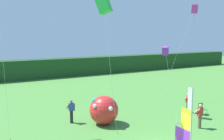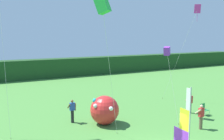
{
  "view_description": "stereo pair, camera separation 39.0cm",
  "coord_description": "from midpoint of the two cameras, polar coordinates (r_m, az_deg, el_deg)",
  "views": [
    {
      "loc": [
        -8.4,
        -9.47,
        6.12
      ],
      "look_at": [
        -0.68,
        3.9,
        4.07
      ],
      "focal_mm": 41.04,
      "sensor_mm": 36.0,
      "label": 1
    },
    {
      "loc": [
        -8.06,
        -9.66,
        6.12
      ],
      "look_at": [
        -0.68,
        3.9,
        4.07
      ],
      "focal_mm": 41.04,
      "sensor_mm": 36.0,
      "label": 2
    }
  ],
  "objects": [
    {
      "name": "person_mid_field",
      "position": [
        18.16,
        18.42,
        -9.58
      ],
      "size": [
        0.55,
        0.48,
        1.66
      ],
      "color": "brown",
      "rests_on": "ground"
    },
    {
      "name": "kite_green_box_1",
      "position": [
        13.11,
        -2.74,
        14.22
      ],
      "size": [
        2.38,
        2.32,
        8.14
      ],
      "color": "brown",
      "rests_on": "ground"
    },
    {
      "name": "inflatable_balloon",
      "position": [
        17.99,
        -2.45,
        -8.92
      ],
      "size": [
        2.02,
        2.09,
        2.02
      ],
      "color": "red",
      "rests_on": "ground"
    },
    {
      "name": "folding_chair",
      "position": [
        21.42,
        18.87,
        -8.01
      ],
      "size": [
        0.51,
        0.51,
        0.89
      ],
      "color": "#BCBCC1",
      "rests_on": "ground"
    },
    {
      "name": "person_near_banner",
      "position": [
        21.51,
        16.09,
        -6.88
      ],
      "size": [
        0.55,
        0.48,
        1.62
      ],
      "color": "black",
      "rests_on": "ground"
    },
    {
      "name": "distant_treeline",
      "position": [
        38.51,
        -17.43,
        0.17
      ],
      "size": [
        80.0,
        2.4,
        2.76
      ],
      "primitive_type": "cube",
      "color": "#1E421E",
      "rests_on": "ground"
    },
    {
      "name": "banner_flag",
      "position": [
        12.8,
        15.35,
        -12.21
      ],
      "size": [
        0.06,
        1.03,
        3.85
      ],
      "color": "#B7B7BC",
      "rests_on": "ground"
    },
    {
      "name": "kite_magenta_diamond_0",
      "position": [
        24.29,
        16.94,
        11.4
      ],
      "size": [
        1.67,
        2.95,
        8.88
      ],
      "color": "brown",
      "rests_on": "ground"
    },
    {
      "name": "kite_purple_box_2",
      "position": [
        19.59,
        11.26,
        4.13
      ],
      "size": [
        0.8,
        2.29,
        5.36
      ],
      "color": "brown",
      "rests_on": "ground"
    },
    {
      "name": "person_far_left",
      "position": [
        18.52,
        -9.64,
        -8.94
      ],
      "size": [
        0.55,
        0.48,
        1.66
      ],
      "color": "black",
      "rests_on": "ground"
    }
  ]
}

